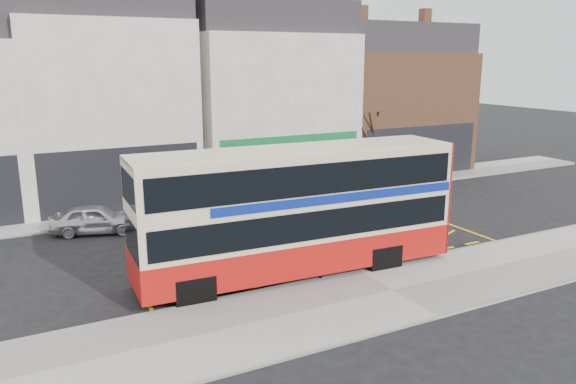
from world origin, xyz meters
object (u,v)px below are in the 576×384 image
car_silver (95,219)px  double_decker_bus (298,210)px  car_grey (237,201)px  car_white (386,182)px  street_tree_right (363,120)px  bus_stop_post (323,231)px

car_silver → double_decker_bus: bearing=-128.3°
double_decker_bus → car_grey: 8.20m
car_white → street_tree_right: (0.47, 2.98, 3.04)m
car_silver → street_tree_right: (15.61, 2.92, 3.08)m
car_white → bus_stop_post: bearing=124.7°
car_silver → car_grey: 6.43m
bus_stop_post → street_tree_right: street_tree_right is taller
car_grey → bus_stop_post: bearing=179.6°
bus_stop_post → street_tree_right: size_ratio=0.49×
car_grey → double_decker_bus: bearing=176.3°
street_tree_right → car_silver: bearing=-169.4°
car_silver → car_white: size_ratio=0.80×
car_white → street_tree_right: bearing=-17.8°
bus_stop_post → car_silver: bearing=117.8°
double_decker_bus → bus_stop_post: size_ratio=4.17×
double_decker_bus → car_white: double_decker_bus is taller
bus_stop_post → street_tree_right: bearing=45.6°
bus_stop_post → car_white: bus_stop_post is taller
car_grey → car_white: size_ratio=0.85×
bus_stop_post → street_tree_right: 15.59m
car_silver → car_white: 15.14m
double_decker_bus → bus_stop_post: bearing=-65.6°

